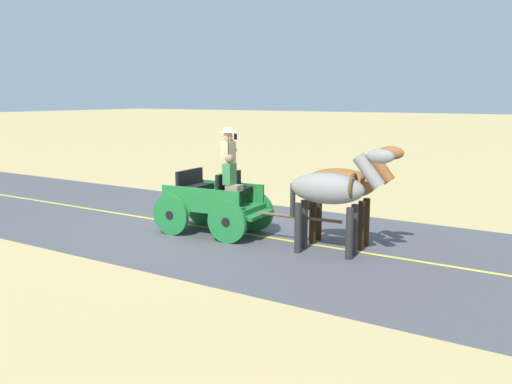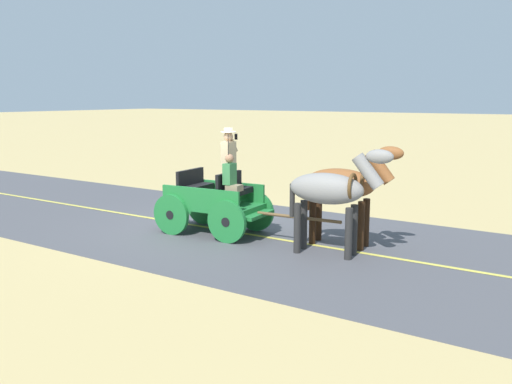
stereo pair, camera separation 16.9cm
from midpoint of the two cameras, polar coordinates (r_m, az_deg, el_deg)
ground_plane at (r=13.84m, az=-5.43°, el=-3.59°), size 200.00×200.00×0.00m
road_surface at (r=13.84m, az=-5.43°, el=-3.57°), size 6.75×160.00×0.01m
road_centre_stripe at (r=13.84m, az=-5.43°, el=-3.55°), size 0.12×160.00×0.00m
horse_drawn_carriage at (r=13.00m, az=-3.71°, el=-0.77°), size 1.58×4.52×2.50m
horse_near_side at (r=11.93m, az=9.61°, el=0.64°), size 0.71×2.14×2.21m
horse_off_side at (r=11.21m, az=8.26°, el=0.09°), size 0.75×2.15×2.21m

